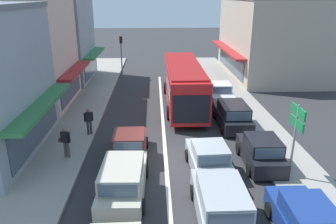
% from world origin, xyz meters
% --- Properties ---
extents(ground_plane, '(140.00, 140.00, 0.00)m').
position_xyz_m(ground_plane, '(0.00, 0.00, 0.00)').
color(ground_plane, '#2D2D30').
extents(lane_centre_line, '(0.20, 28.00, 0.01)m').
position_xyz_m(lane_centre_line, '(0.00, 4.00, 0.00)').
color(lane_centre_line, silver).
rests_on(lane_centre_line, ground).
extents(sidewalk_left, '(5.20, 44.00, 0.14)m').
position_xyz_m(sidewalk_left, '(-6.80, 6.00, 0.07)').
color(sidewalk_left, gray).
rests_on(sidewalk_left, ground).
extents(kerb_right, '(2.80, 44.00, 0.12)m').
position_xyz_m(kerb_right, '(6.20, 6.00, 0.06)').
color(kerb_right, gray).
rests_on(kerb_right, ground).
extents(shopfront_mid_block, '(7.53, 7.27, 8.46)m').
position_xyz_m(shopfront_mid_block, '(-10.18, 9.30, 4.22)').
color(shopfront_mid_block, beige).
rests_on(shopfront_mid_block, ground).
extents(shopfront_far_end, '(7.90, 7.41, 8.41)m').
position_xyz_m(shopfront_far_end, '(-10.18, 16.84, 4.20)').
color(shopfront_far_end, '#84939E').
rests_on(shopfront_far_end, ground).
extents(building_right_far, '(9.05, 13.38, 7.85)m').
position_xyz_m(building_right_far, '(11.48, 18.65, 3.92)').
color(building_right_far, '#B2A38E').
rests_on(building_right_far, ground).
extents(city_bus, '(2.77, 10.86, 3.23)m').
position_xyz_m(city_bus, '(1.66, 8.73, 1.88)').
color(city_bus, red).
rests_on(city_bus, ground).
extents(sedan_behind_bus_mid, '(1.94, 4.22, 1.47)m').
position_xyz_m(sedan_behind_bus_mid, '(-1.87, 0.14, 0.66)').
color(sedan_behind_bus_mid, '#561E19').
rests_on(sedan_behind_bus_mid, ground).
extents(sedan_queue_far_back, '(2.05, 4.28, 1.47)m').
position_xyz_m(sedan_queue_far_back, '(2.03, -1.44, 0.66)').
color(sedan_queue_far_back, '#9EA3A8').
rests_on(sedan_queue_far_back, ground).
extents(wagon_adjacent_lane_lead, '(1.96, 4.51, 1.58)m').
position_xyz_m(wagon_adjacent_lane_lead, '(1.88, -4.99, 0.75)').
color(wagon_adjacent_lane_lead, '#9EA3A8').
rests_on(wagon_adjacent_lane_lead, ground).
extents(wagon_behind_bus_near, '(2.06, 4.56, 1.58)m').
position_xyz_m(wagon_behind_bus_near, '(-1.90, -3.16, 0.75)').
color(wagon_behind_bus_near, '#B7B29E').
rests_on(wagon_behind_bus_near, ground).
extents(parked_hatchback_kerb_front, '(1.86, 3.72, 1.54)m').
position_xyz_m(parked_hatchback_kerb_front, '(4.60, -6.05, 0.71)').
color(parked_hatchback_kerb_front, navy).
rests_on(parked_hatchback_kerb_front, ground).
extents(parked_hatchback_kerb_second, '(1.86, 3.72, 1.54)m').
position_xyz_m(parked_hatchback_kerb_second, '(4.71, -0.79, 0.71)').
color(parked_hatchback_kerb_second, black).
rests_on(parked_hatchback_kerb_second, ground).
extents(parked_wagon_kerb_third, '(1.94, 4.50, 1.58)m').
position_xyz_m(parked_wagon_kerb_third, '(4.47, 4.40, 0.75)').
color(parked_wagon_kerb_third, black).
rests_on(parked_wagon_kerb_third, ground).
extents(parked_sedan_kerb_rear, '(1.98, 4.24, 1.47)m').
position_xyz_m(parked_sedan_kerb_rear, '(4.70, 9.71, 0.66)').
color(parked_sedan_kerb_rear, silver).
rests_on(parked_sedan_kerb_rear, ground).
extents(traffic_light_downstreet, '(0.33, 0.24, 4.20)m').
position_xyz_m(traffic_light_downstreet, '(-3.79, 17.71, 2.85)').
color(traffic_light_downstreet, gray).
rests_on(traffic_light_downstreet, ground).
extents(directional_road_sign, '(0.10, 1.40, 3.60)m').
position_xyz_m(directional_road_sign, '(5.70, -2.07, 2.70)').
color(directional_road_sign, gray).
rests_on(directional_road_sign, ground).
extents(pedestrian_with_handbag_near, '(0.66, 0.38, 1.63)m').
position_xyz_m(pedestrian_with_handbag_near, '(-5.11, 0.21, 1.07)').
color(pedestrian_with_handbag_near, '#4C4742').
rests_on(pedestrian_with_handbag_near, sidewalk_left).
extents(pedestrian_browsing_midblock, '(0.51, 0.37, 1.63)m').
position_xyz_m(pedestrian_browsing_midblock, '(-4.46, 3.10, 1.07)').
color(pedestrian_browsing_midblock, '#333338').
rests_on(pedestrian_browsing_midblock, sidewalk_left).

